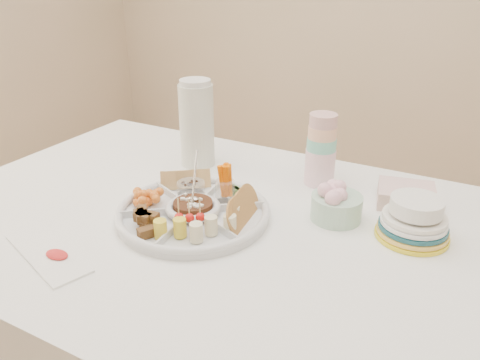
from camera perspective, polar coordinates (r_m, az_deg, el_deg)
The scene contains 15 objects.
dining_table at distance 1.42m, azimuth -2.83°, elevation -17.79°, with size 1.52×1.02×0.76m, color white.
party_tray at distance 1.18m, azimuth -5.73°, elevation -3.67°, with size 0.38×0.38×0.04m, color silver.
bean_dip at distance 1.18m, azimuth -5.74°, elevation -3.35°, with size 0.10×0.10×0.04m, color #4C2A11.
tortillas at distance 1.12m, azimuth 0.16°, elevation -3.90°, with size 0.11×0.11×0.07m, color #AC7837, non-canonical shape.
carrot_cucumber at distance 1.23m, azimuth -0.74°, elevation -0.19°, with size 0.10×0.10×0.09m, color #FD6900, non-canonical shape.
pita_raisins at distance 1.29m, azimuth -6.08°, elevation -0.09°, with size 0.10×0.10×0.06m, color tan, non-canonical shape.
cherries at distance 1.24m, azimuth -11.13°, elevation -2.01°, with size 0.11×0.11×0.04m, color orange, non-canonical shape.
granola_chunks at distance 1.12m, azimuth -11.34°, elevation -4.99°, with size 0.11×0.11×0.05m, color #3D2417, non-canonical shape.
banana_tomato at distance 1.05m, azimuth -5.42°, elevation -5.29°, with size 0.10×0.10×0.08m, color #D4B854, non-canonical shape.
cup_stack at distance 1.35m, azimuth 9.90°, elevation 4.26°, with size 0.09×0.09×0.24m, color white.
thermos at distance 1.46m, azimuth -5.30°, elevation 7.00°, with size 0.11×0.11×0.28m, color silver.
flower_bowl at distance 1.19m, azimuth 11.71°, elevation -2.61°, with size 0.13×0.13×0.10m, color #B2DCC1.
napkin_stack at distance 1.32m, azimuth 19.59°, elevation -1.80°, with size 0.15×0.13×0.05m, color beige.
plate_stack at distance 1.15m, azimuth 20.51°, elevation -4.24°, with size 0.17×0.17×0.11m, color gold.
placemat at distance 1.13m, azimuth -22.40°, elevation -8.25°, with size 0.27×0.09×0.01m, color white.
Camera 1 is at (0.55, -0.89, 1.35)m, focal length 35.00 mm.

